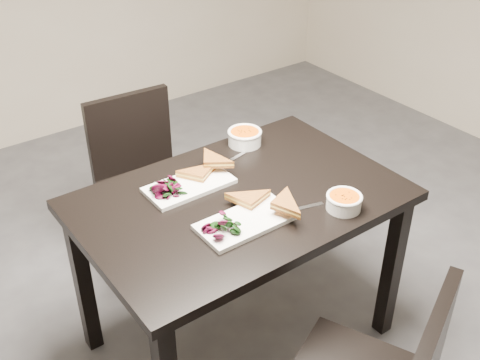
{
  "coord_description": "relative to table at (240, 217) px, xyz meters",
  "views": [
    {
      "loc": [
        -1.03,
        -1.3,
        1.99
      ],
      "look_at": [
        0.05,
        0.17,
        0.82
      ],
      "focal_mm": 43.99,
      "sensor_mm": 36.0,
      "label": 1
    }
  ],
  "objects": [
    {
      "name": "salad_near",
      "position": [
        -0.19,
        -0.15,
        0.14
      ],
      "size": [
        0.11,
        0.1,
        0.05
      ],
      "primitive_type": null,
      "color": "black",
      "rests_on": "plate_near"
    },
    {
      "name": "chair_far",
      "position": [
        -0.03,
        0.76,
        -0.17
      ],
      "size": [
        0.45,
        0.45,
        0.85
      ],
      "rotation": [
        0.0,
        0.0,
        -0.06
      ],
      "color": "black",
      "rests_on": "ground"
    },
    {
      "name": "cutlery_far",
      "position": [
        0.12,
        0.23,
        0.1
      ],
      "size": [
        0.18,
        0.06,
        0.0
      ],
      "primitive_type": "cube",
      "rotation": [
        0.0,
        0.0,
        0.22
      ],
      "color": "silver",
      "rests_on": "table"
    },
    {
      "name": "sandwich_far",
      "position": [
        -0.06,
        0.15,
        0.14
      ],
      "size": [
        0.21,
        0.2,
        0.05
      ],
      "primitive_type": null,
      "rotation": [
        0.0,
        0.0,
        0.56
      ],
      "color": "#B06925",
      "rests_on": "plate_far"
    },
    {
      "name": "table",
      "position": [
        0.0,
        0.0,
        0.0
      ],
      "size": [
        1.2,
        0.8,
        0.75
      ],
      "color": "black",
      "rests_on": "ground"
    },
    {
      "name": "soup_bowl_near",
      "position": [
        0.25,
        -0.29,
        0.13
      ],
      "size": [
        0.13,
        0.13,
        0.06
      ],
      "color": "white",
      "rests_on": "table"
    },
    {
      "name": "soup_bowl_far",
      "position": [
        0.25,
        0.31,
        0.14
      ],
      "size": [
        0.15,
        0.15,
        0.07
      ],
      "color": "white",
      "rests_on": "table"
    },
    {
      "name": "salad_far",
      "position": [
        -0.22,
        0.16,
        0.14
      ],
      "size": [
        0.11,
        0.09,
        0.05
      ],
      "primitive_type": null,
      "color": "black",
      "rests_on": "plate_far"
    },
    {
      "name": "sandwich_near",
      "position": [
        -0.02,
        -0.14,
        0.14
      ],
      "size": [
        0.2,
        0.17,
        0.06
      ],
      "primitive_type": null,
      "rotation": [
        0.0,
        0.0,
        0.29
      ],
      "color": "#B06925",
      "rests_on": "plate_near"
    },
    {
      "name": "plate_near",
      "position": [
        -0.09,
        -0.15,
        0.11
      ],
      "size": [
        0.35,
        0.17,
        0.02
      ],
      "primitive_type": "cube",
      "color": "white",
      "rests_on": "table"
    },
    {
      "name": "plate_far",
      "position": [
        -0.12,
        0.16,
        0.11
      ],
      "size": [
        0.34,
        0.17,
        0.02
      ],
      "primitive_type": "cube",
      "color": "white",
      "rests_on": "table"
    },
    {
      "name": "cutlery_near",
      "position": [
        0.13,
        -0.2,
        0.1
      ],
      "size": [
        0.18,
        0.06,
        0.0
      ],
      "primitive_type": "cube",
      "rotation": [
        0.0,
        0.0,
        -0.25
      ],
      "color": "silver",
      "rests_on": "table"
    }
  ]
}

